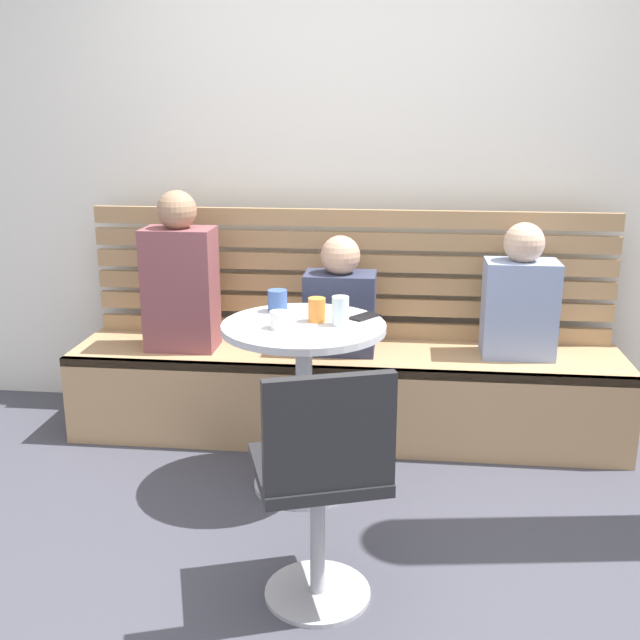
{
  "coord_description": "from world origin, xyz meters",
  "views": [
    {
      "loc": [
        0.26,
        -2.31,
        1.59
      ],
      "look_at": [
        -0.07,
        0.66,
        0.75
      ],
      "focal_mm": 42.22,
      "sensor_mm": 36.0,
      "label": 1
    }
  ],
  "objects_px": {
    "booth_bench": "(345,393)",
    "cup_glass_tall": "(340,311)",
    "cup_mug_blue": "(278,301)",
    "white_chair": "(322,479)",
    "cup_ceramic_white": "(280,320)",
    "cafe_table": "(304,374)",
    "person_adult": "(180,279)",
    "phone_on_table": "(364,316)",
    "person_child_left": "(340,302)",
    "person_child_middle": "(520,298)",
    "cup_tumbler_orange": "(317,310)"
  },
  "relations": [
    {
      "from": "cup_mug_blue",
      "to": "phone_on_table",
      "type": "bearing_deg",
      "value": -8.69
    },
    {
      "from": "cup_glass_tall",
      "to": "cup_tumbler_orange",
      "type": "relative_size",
      "value": 1.2
    },
    {
      "from": "cafe_table",
      "to": "cup_mug_blue",
      "type": "xyz_separation_m",
      "value": [
        -0.14,
        0.18,
        0.27
      ]
    },
    {
      "from": "cup_mug_blue",
      "to": "phone_on_table",
      "type": "distance_m",
      "value": 0.39
    },
    {
      "from": "person_child_middle",
      "to": "phone_on_table",
      "type": "height_order",
      "value": "person_child_middle"
    },
    {
      "from": "person_child_middle",
      "to": "cup_tumbler_orange",
      "type": "xyz_separation_m",
      "value": [
        -0.91,
        -0.56,
        0.07
      ]
    },
    {
      "from": "person_adult",
      "to": "person_child_left",
      "type": "distance_m",
      "value": 0.79
    },
    {
      "from": "booth_bench",
      "to": "cup_mug_blue",
      "type": "relative_size",
      "value": 28.42
    },
    {
      "from": "cafe_table",
      "to": "cup_glass_tall",
      "type": "bearing_deg",
      "value": -2.54
    },
    {
      "from": "white_chair",
      "to": "cup_tumbler_orange",
      "type": "distance_m",
      "value": 0.92
    },
    {
      "from": "cup_ceramic_white",
      "to": "cup_glass_tall",
      "type": "bearing_deg",
      "value": 16.58
    },
    {
      "from": "cafe_table",
      "to": "cup_mug_blue",
      "type": "relative_size",
      "value": 7.79
    },
    {
      "from": "person_child_left",
      "to": "cup_mug_blue",
      "type": "distance_m",
      "value": 0.46
    },
    {
      "from": "booth_bench",
      "to": "cafe_table",
      "type": "relative_size",
      "value": 3.65
    },
    {
      "from": "cup_tumbler_orange",
      "to": "cup_glass_tall",
      "type": "bearing_deg",
      "value": -24.09
    },
    {
      "from": "cup_glass_tall",
      "to": "cup_mug_blue",
      "type": "bearing_deg",
      "value": 147.24
    },
    {
      "from": "person_adult",
      "to": "cup_mug_blue",
      "type": "xyz_separation_m",
      "value": [
        0.54,
        -0.36,
        -0.0
      ]
    },
    {
      "from": "cafe_table",
      "to": "booth_bench",
      "type": "bearing_deg",
      "value": 77.01
    },
    {
      "from": "booth_bench",
      "to": "cafe_table",
      "type": "distance_m",
      "value": 0.65
    },
    {
      "from": "cafe_table",
      "to": "person_adult",
      "type": "relative_size",
      "value": 0.95
    },
    {
      "from": "white_chair",
      "to": "phone_on_table",
      "type": "height_order",
      "value": "white_chair"
    },
    {
      "from": "cup_mug_blue",
      "to": "phone_on_table",
      "type": "xyz_separation_m",
      "value": [
        0.38,
        -0.06,
        -0.04
      ]
    },
    {
      "from": "booth_bench",
      "to": "cup_glass_tall",
      "type": "height_order",
      "value": "cup_glass_tall"
    },
    {
      "from": "cup_mug_blue",
      "to": "cafe_table",
      "type": "bearing_deg",
      "value": -52.54
    },
    {
      "from": "cup_mug_blue",
      "to": "white_chair",
      "type": "bearing_deg",
      "value": -73.16
    },
    {
      "from": "cup_tumbler_orange",
      "to": "phone_on_table",
      "type": "bearing_deg",
      "value": 23.32
    },
    {
      "from": "booth_bench",
      "to": "person_child_left",
      "type": "distance_m",
      "value": 0.47
    },
    {
      "from": "white_chair",
      "to": "cup_glass_tall",
      "type": "height_order",
      "value": "cup_glass_tall"
    },
    {
      "from": "white_chair",
      "to": "cup_ceramic_white",
      "type": "bearing_deg",
      "value": 108.75
    },
    {
      "from": "cup_glass_tall",
      "to": "cup_mug_blue",
      "type": "distance_m",
      "value": 0.34
    },
    {
      "from": "cafe_table",
      "to": "cup_tumbler_orange",
      "type": "distance_m",
      "value": 0.28
    },
    {
      "from": "person_child_left",
      "to": "cup_glass_tall",
      "type": "height_order",
      "value": "person_child_left"
    },
    {
      "from": "cup_glass_tall",
      "to": "person_child_middle",
      "type": "bearing_deg",
      "value": 36.9
    },
    {
      "from": "booth_bench",
      "to": "person_adult",
      "type": "distance_m",
      "value": 0.99
    },
    {
      "from": "person_adult",
      "to": "person_child_middle",
      "type": "height_order",
      "value": "person_adult"
    },
    {
      "from": "booth_bench",
      "to": "person_child_middle",
      "type": "distance_m",
      "value": 0.97
    },
    {
      "from": "person_child_middle",
      "to": "cup_glass_tall",
      "type": "xyz_separation_m",
      "value": [
        -0.81,
        -0.6,
        0.08
      ]
    },
    {
      "from": "person_child_left",
      "to": "cup_tumbler_orange",
      "type": "bearing_deg",
      "value": -95.75
    },
    {
      "from": "booth_bench",
      "to": "cup_mug_blue",
      "type": "bearing_deg",
      "value": -124.84
    },
    {
      "from": "booth_bench",
      "to": "person_child_middle",
      "type": "relative_size",
      "value": 4.19
    },
    {
      "from": "person_adult",
      "to": "cup_tumbler_orange",
      "type": "xyz_separation_m",
      "value": [
        0.73,
        -0.5,
        -0.0
      ]
    },
    {
      "from": "person_child_left",
      "to": "cup_glass_tall",
      "type": "relative_size",
      "value": 4.78
    },
    {
      "from": "booth_bench",
      "to": "cup_glass_tall",
      "type": "relative_size",
      "value": 22.5
    },
    {
      "from": "cafe_table",
      "to": "person_adult",
      "type": "distance_m",
      "value": 0.91
    },
    {
      "from": "cup_mug_blue",
      "to": "booth_bench",
      "type": "bearing_deg",
      "value": 55.16
    },
    {
      "from": "cafe_table",
      "to": "person_child_left",
      "type": "bearing_deg",
      "value": 79.6
    },
    {
      "from": "person_child_middle",
      "to": "cup_glass_tall",
      "type": "bearing_deg",
      "value": -143.1
    },
    {
      "from": "cup_mug_blue",
      "to": "cup_ceramic_white",
      "type": "height_order",
      "value": "cup_mug_blue"
    },
    {
      "from": "cup_glass_tall",
      "to": "cup_ceramic_white",
      "type": "bearing_deg",
      "value": -163.42
    },
    {
      "from": "booth_bench",
      "to": "white_chair",
      "type": "bearing_deg",
      "value": -88.66
    }
  ]
}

